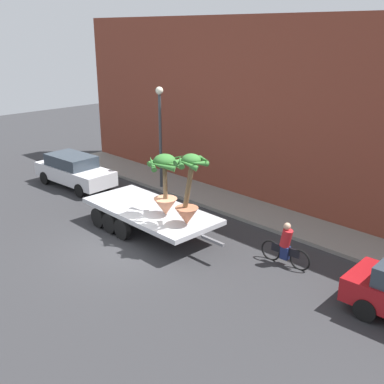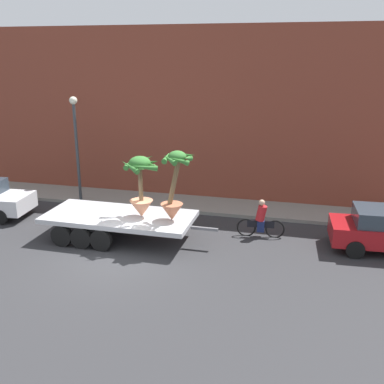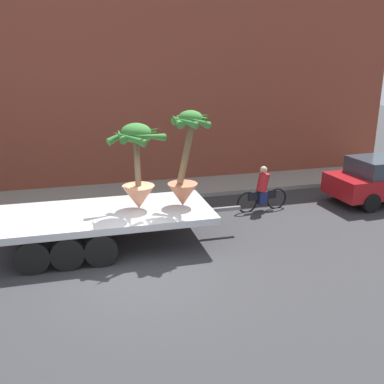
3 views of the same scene
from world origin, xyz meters
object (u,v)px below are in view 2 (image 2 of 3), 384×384
cyclist (261,220)px  street_lamp (76,135)px  potted_palm_middle (141,185)px  potted_palm_rear (174,187)px  flatbed_trailer (114,219)px

cyclist → street_lamp: bearing=166.3°
potted_palm_middle → potted_palm_rear: bearing=-3.3°
potted_palm_rear → potted_palm_middle: potted_palm_rear is taller
cyclist → street_lamp: size_ratio=0.38×
potted_palm_rear → street_lamp: 6.91m
flatbed_trailer → cyclist: 5.65m
flatbed_trailer → street_lamp: (-3.31, 3.63, 2.46)m
potted_palm_rear → potted_palm_middle: 1.30m
flatbed_trailer → potted_palm_middle: size_ratio=2.88×
cyclist → potted_palm_middle: bearing=-161.0°
flatbed_trailer → potted_palm_middle: (1.15, 0.01, 1.44)m
flatbed_trailer → street_lamp: street_lamp is taller
flatbed_trailer → potted_palm_middle: bearing=0.6°
flatbed_trailer → potted_palm_rear: potted_palm_rear is taller
potted_palm_middle → street_lamp: street_lamp is taller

